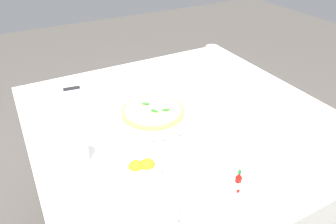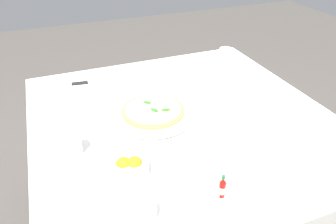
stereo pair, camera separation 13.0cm
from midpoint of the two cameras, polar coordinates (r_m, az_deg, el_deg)
dining_table at (r=1.39m, az=-0.11°, el=-5.09°), size 1.21×1.21×0.76m
pizza_plate at (r=1.31m, az=-5.57°, el=-0.45°), size 0.36×0.36×0.02m
pizza at (r=1.31m, az=-5.60°, el=0.06°), size 0.26×0.26×0.02m
coffee_cup_near_right at (r=0.90m, az=-4.77°, el=-17.74°), size 0.13×0.13×0.07m
coffee_cup_right_edge at (r=1.89m, az=5.93°, el=10.75°), size 0.13×0.13×0.06m
coffee_cup_far_left at (r=1.25m, az=15.55°, el=-2.43°), size 0.13×0.13×0.07m
water_glass_center_back at (r=1.05m, az=8.41°, el=-8.05°), size 0.07×0.07×0.11m
water_glass_near_left at (r=1.13m, az=-19.36°, el=-6.77°), size 0.07×0.07×0.10m
water_glass_far_right at (r=1.41m, az=5.03°, el=4.06°), size 0.06×0.06×0.12m
napkin_folded at (r=1.57m, az=-20.97°, el=3.16°), size 0.23×0.14×0.02m
dinner_knife at (r=1.56m, az=-21.17°, el=3.59°), size 0.20×0.05×0.01m
citrus_bowl at (r=1.03m, az=-8.92°, el=-10.49°), size 0.15×0.15×0.06m
hot_sauce_bottle at (r=0.98m, az=8.74°, el=-12.62°), size 0.02×0.02×0.08m
salt_shaker at (r=0.97m, az=7.67°, el=-13.96°), size 0.03×0.03×0.06m
pepper_shaker at (r=1.01m, az=9.68°, el=-12.05°), size 0.03×0.03×0.06m
menu_card at (r=1.21m, az=7.32°, el=-2.61°), size 0.04×0.08×0.06m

